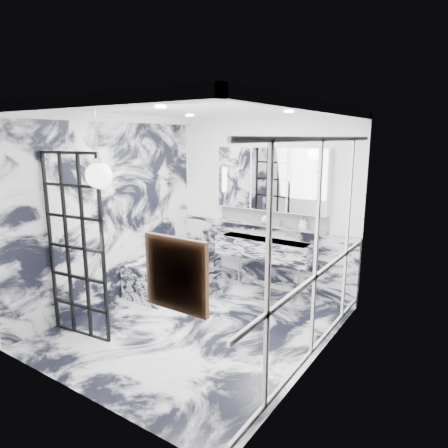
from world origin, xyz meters
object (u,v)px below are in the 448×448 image
Objects in this scene: mirror_cabinet at (271,179)px; bathtub at (174,272)px; crittall_door at (76,248)px; trough_sink at (264,248)px.

bathtub is (-1.32, -0.83, -1.54)m from mirror_cabinet.
mirror_cabinet is (1.25, 2.72, 0.67)m from crittall_door.
mirror_cabinet reaches higher than crittall_door.
crittall_door reaches higher than trough_sink.
trough_sink is 1.10m from mirror_cabinet.
crittall_door is at bearing -116.13° from trough_sink.
trough_sink is at bearing -90.00° from mirror_cabinet.
mirror_cabinet is (-0.00, 0.17, 1.09)m from trough_sink.
mirror_cabinet is at bearing 58.69° from crittall_door.
mirror_cabinet reaches higher than bathtub.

